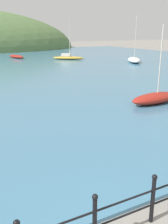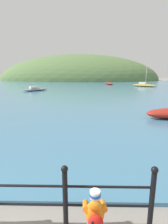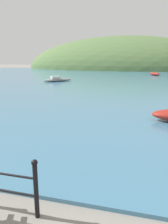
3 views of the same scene
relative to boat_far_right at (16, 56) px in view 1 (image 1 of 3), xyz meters
The scene contains 5 objects.
iron_railing 38.96m from the boat_far_right, 101.16° to the right, with size 7.59×0.12×1.21m.
boat_far_right is the anchor object (origin of this frame).
boat_blue_hull 18.37m from the boat_far_right, 46.60° to the right, with size 4.01×5.00×6.02m.
boat_twin_mast 30.75m from the boat_far_right, 89.54° to the right, with size 3.54×1.47×4.41m.
boat_white_sailboat 8.45m from the boat_far_right, 41.64° to the right, with size 4.72×3.97×5.64m.
Camera 1 is at (-2.38, -2.15, 4.16)m, focal length 42.00 mm.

